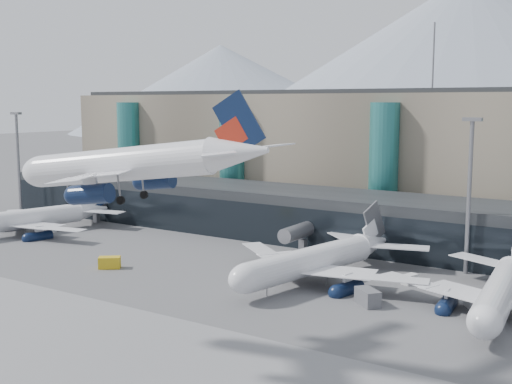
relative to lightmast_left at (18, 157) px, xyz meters
The scene contains 17 objects.
ground 92.91m from the lightmast_left, 29.36° to the right, with size 900.00×900.00×0.00m, color #515154.
runway_strip 101.03m from the lightmast_left, 36.87° to the right, with size 400.00×40.00×0.04m, color slate.
runway_markings 101.03m from the lightmast_left, 36.87° to the right, with size 128.00×1.00×0.02m.
concourse 81.54m from the lightmast_left, ahead, with size 170.00×27.00×10.00m.
terminal_main 71.07m from the lightmast_left, 39.29° to the left, with size 130.00×30.00×31.00m.
teal_towers 71.19m from the lightmast_left, 24.05° to the left, with size 116.40×19.40×46.00m.
lightmast_left is the anchor object (origin of this frame).
lightmast_mid 110.04m from the lightmast_left, ahead, with size 3.00×1.20×25.60m.
hero_jet 104.00m from the lightmast_left, 29.76° to the right, with size 32.16×31.90×10.40m.
jet_parked_left 28.27m from the lightmast_left, 28.33° to the right, with size 35.59×36.94×11.86m.
jet_parked_mid 93.20m from the lightmast_left, ahead, with size 38.11×38.99×12.55m.
jet_parked_right 120.30m from the lightmast_left, ahead, with size 36.14×35.67×11.68m.
veh_a 30.15m from the lightmast_left, 25.78° to the right, with size 3.54×1.99×1.99m, color silver.
veh_c 105.99m from the lightmast_left, 11.66° to the right, with size 4.07×2.15×2.26m, color #535459.
veh_d 105.51m from the lightmast_left, ahead, with size 2.63×1.41×1.50m, color silver.
veh_g 117.22m from the lightmast_left, ahead, with size 2.65×1.55×1.55m, color silver.
veh_h 65.26m from the lightmast_left, 24.40° to the right, with size 3.61×1.90×1.99m, color gold.
Camera 1 is at (56.60, -57.15, 27.98)m, focal length 45.00 mm.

